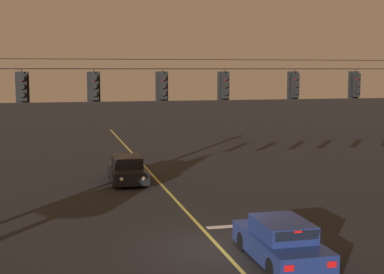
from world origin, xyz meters
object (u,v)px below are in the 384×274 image
traffic_light_rightmost (294,85)px  traffic_light_far_right (356,85)px  car_waiting_near_lane (281,242)px  traffic_light_right_inner (225,86)px  traffic_light_centre (163,86)px  traffic_light_left_inner (94,87)px  traffic_light_leftmost (22,87)px  car_oncoming_lead (127,170)px

traffic_light_rightmost → traffic_light_far_right: same height
car_waiting_near_lane → traffic_light_rightmost: bearing=62.7°
traffic_light_right_inner → traffic_light_far_right: (5.62, 0.00, 0.00)m
traffic_light_centre → traffic_light_rightmost: size_ratio=1.00×
traffic_light_left_inner → traffic_light_right_inner: size_ratio=1.00×
traffic_light_leftmost → traffic_light_rightmost: (10.43, 0.00, 0.00)m
traffic_light_rightmost → traffic_light_centre: bearing=180.0°
traffic_light_leftmost → traffic_light_right_inner: bearing=0.0°
traffic_light_rightmost → traffic_light_far_right: 2.70m
car_waiting_near_lane → car_oncoming_lead: (-3.12, 13.97, -0.00)m
traffic_light_rightmost → car_waiting_near_lane: traffic_light_rightmost is taller
traffic_light_right_inner → traffic_light_rightmost: same height
traffic_light_leftmost → traffic_light_far_right: size_ratio=1.00×
traffic_light_left_inner → traffic_light_leftmost: bearing=180.0°
traffic_light_leftmost → car_oncoming_lead: (4.81, 9.12, -4.78)m
car_oncoming_lead → traffic_light_right_inner: bearing=-73.5°
car_oncoming_lead → traffic_light_leftmost: bearing=-117.8°
traffic_light_leftmost → traffic_light_left_inner: size_ratio=1.00×
traffic_light_leftmost → traffic_light_right_inner: same height
traffic_light_centre → traffic_light_far_right: bearing=0.0°
traffic_light_right_inner → car_oncoming_lead: size_ratio=0.28×
traffic_light_leftmost → traffic_light_left_inner: bearing=0.0°
traffic_light_leftmost → traffic_light_left_inner: (2.52, 0.00, 0.00)m
traffic_light_right_inner → traffic_light_far_right: 5.62m
traffic_light_leftmost → car_waiting_near_lane: bearing=-31.4°
traffic_light_left_inner → traffic_light_right_inner: bearing=0.0°
traffic_light_left_inner → traffic_light_far_right: (10.61, 0.00, 0.00)m
traffic_light_centre → traffic_light_right_inner: same height
traffic_light_left_inner → traffic_light_centre: bearing=0.0°
traffic_light_leftmost → car_oncoming_lead: 11.37m
traffic_light_centre → traffic_light_leftmost: bearing=180.0°
traffic_light_centre → car_waiting_near_lane: (2.85, -4.85, -4.78)m
traffic_light_right_inner → car_waiting_near_lane: bearing=-85.2°
traffic_light_left_inner → traffic_light_rightmost: bearing=0.0°
traffic_light_centre → traffic_light_far_right: 8.05m
traffic_light_leftmost → traffic_light_rightmost: 10.43m
traffic_light_far_right → traffic_light_left_inner: bearing=180.0°
traffic_light_left_inner → traffic_light_rightmost: same height
traffic_light_centre → car_waiting_near_lane: 7.38m
traffic_light_leftmost → traffic_light_left_inner: 2.52m
traffic_light_leftmost → traffic_light_far_right: bearing=0.0°
traffic_light_left_inner → traffic_light_right_inner: same height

